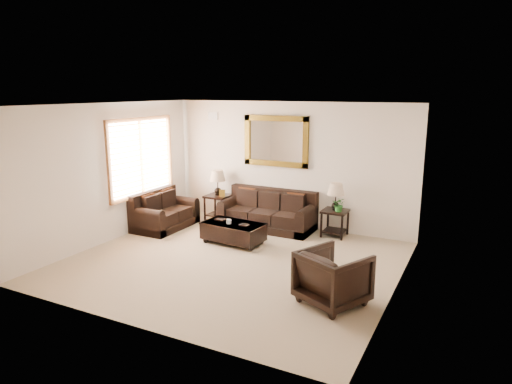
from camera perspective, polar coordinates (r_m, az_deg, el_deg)
The scene contains 11 objects.
room at distance 7.69m, azimuth -3.10°, elevation 0.72°, with size 5.51×5.01×2.71m.
window at distance 9.93m, azimuth -14.12°, elevation 4.25°, with size 0.07×1.96×1.66m.
mirror at distance 9.92m, azimuth 2.48°, elevation 6.36°, with size 1.50×0.06×1.10m.
air_vent at distance 10.64m, azimuth -5.40°, elevation 9.45°, with size 0.25×0.02×0.18m, color #999999.
sofa at distance 9.88m, azimuth 1.51°, elevation -2.82°, with size 2.03×0.88×0.83m.
loveseat at distance 10.13m, azimuth -11.51°, elevation -2.72°, with size 0.85×1.43×0.80m.
end_table_left at distance 10.48m, azimuth -4.80°, elevation 0.58°, with size 0.52×0.52×1.15m.
end_table_right at distance 9.37m, azimuth 9.91°, elevation -1.21°, with size 0.50×0.50×1.11m.
coffee_table at distance 8.94m, azimuth -2.86°, elevation -4.83°, with size 1.25×0.74×0.51m.
armchair at distance 6.53m, azimuth 9.61°, elevation -10.20°, with size 0.82×0.77×0.85m, color black.
potted_plant at distance 9.27m, azimuth 10.38°, elevation -1.75°, with size 0.27×0.30×0.23m, color #236020.
Camera 1 is at (3.77, -6.51, 2.94)m, focal length 32.00 mm.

